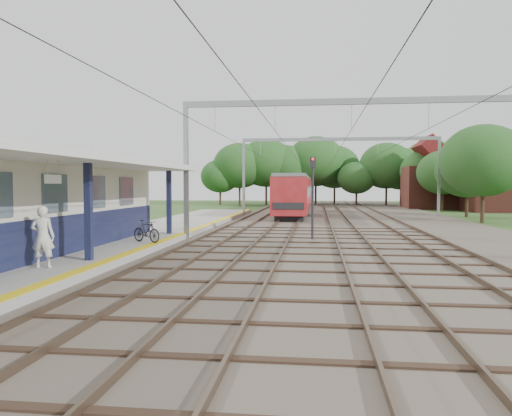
{
  "coord_description": "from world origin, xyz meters",
  "views": [
    {
      "loc": [
        1.56,
        -9.58,
        2.83
      ],
      "look_at": [
        -1.66,
        16.77,
        1.6
      ],
      "focal_mm": 35.0,
      "sensor_mm": 36.0,
      "label": 1
    }
  ],
  "objects_px": {
    "bicycle": "(146,231)",
    "person": "(43,237)",
    "signal_post": "(313,189)",
    "train": "(297,193)"
  },
  "relations": [
    {
      "from": "bicycle",
      "to": "person",
      "type": "bearing_deg",
      "value": -158.23
    },
    {
      "from": "signal_post",
      "to": "person",
      "type": "bearing_deg",
      "value": -131.01
    },
    {
      "from": "person",
      "to": "train",
      "type": "relative_size",
      "value": 0.05
    },
    {
      "from": "train",
      "to": "signal_post",
      "type": "xyz_separation_m",
      "value": [
        1.85,
        -28.08,
        0.62
      ]
    },
    {
      "from": "bicycle",
      "to": "train",
      "type": "bearing_deg",
      "value": 19.86
    },
    {
      "from": "bicycle",
      "to": "signal_post",
      "type": "height_order",
      "value": "signal_post"
    },
    {
      "from": "bicycle",
      "to": "signal_post",
      "type": "relative_size",
      "value": 0.38
    },
    {
      "from": "bicycle",
      "to": "train",
      "type": "relative_size",
      "value": 0.05
    },
    {
      "from": "person",
      "to": "signal_post",
      "type": "relative_size",
      "value": 0.44
    },
    {
      "from": "person",
      "to": "bicycle",
      "type": "distance_m",
      "value": 6.78
    }
  ]
}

